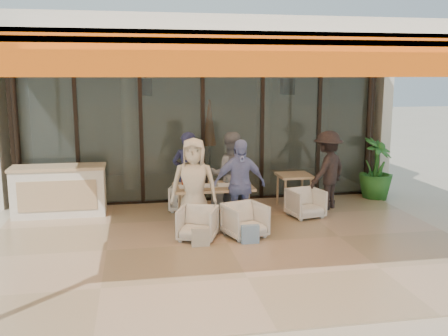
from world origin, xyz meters
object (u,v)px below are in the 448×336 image
(dining_table, at_px, (212,188))
(diner_periwinkle, at_px, (239,185))
(diner_grey, at_px, (230,174))
(side_table, at_px, (294,179))
(chair_near_right, at_px, (245,219))
(potted_palm, at_px, (376,169))
(diner_navy, at_px, (188,175))
(chair_far_left, at_px, (186,197))
(host_counter, at_px, (59,191))
(chair_near_left, at_px, (198,222))
(side_chair, at_px, (306,202))
(diner_cream, at_px, (194,185))
(chair_far_right, at_px, (226,196))
(standing_woman, at_px, (327,170))

(dining_table, height_order, diner_periwinkle, diner_periwinkle)
(diner_grey, bearing_deg, side_table, -161.58)
(chair_near_right, xyz_separation_m, potted_palm, (3.60, 2.24, 0.37))
(diner_periwinkle, bearing_deg, diner_navy, 128.38)
(chair_far_left, relative_size, diner_periwinkle, 0.38)
(host_counter, bearing_deg, chair_near_left, -37.64)
(diner_navy, height_order, diner_periwinkle, diner_navy)
(diner_navy, height_order, side_chair, diner_navy)
(diner_cream, bearing_deg, dining_table, 60.43)
(side_table, relative_size, side_chair, 1.15)
(chair_far_left, bearing_deg, dining_table, 131.70)
(diner_grey, relative_size, side_table, 2.31)
(side_chair, bearing_deg, chair_near_left, -168.67)
(host_counter, relative_size, side_chair, 2.85)
(chair_far_right, xyz_separation_m, side_chair, (1.47, -0.90, 0.02))
(host_counter, distance_m, side_chair, 4.96)
(chair_near_left, xyz_separation_m, diner_periwinkle, (0.84, 0.50, 0.52))
(chair_near_left, distance_m, diner_navy, 1.50)
(chair_far_right, height_order, potted_palm, potted_palm)
(diner_cream, relative_size, potted_palm, 1.22)
(host_counter, height_order, side_table, host_counter)
(standing_woman, bearing_deg, chair_near_right, -1.63)
(diner_navy, bearing_deg, diner_periwinkle, 146.10)
(dining_table, distance_m, potted_palm, 4.22)
(diner_cream, bearing_deg, chair_near_left, -77.55)
(chair_far_left, distance_m, side_table, 2.33)
(diner_periwinkle, xyz_separation_m, side_table, (1.47, 1.25, -0.20))
(chair_near_left, bearing_deg, chair_far_left, 110.71)
(chair_far_left, distance_m, diner_periwinkle, 1.72)
(host_counter, bearing_deg, diner_grey, -9.52)
(host_counter, relative_size, side_table, 2.48)
(chair_far_right, relative_size, diner_cream, 0.35)
(host_counter, bearing_deg, dining_table, -18.85)
(diner_navy, distance_m, potted_palm, 4.52)
(diner_cream, xyz_separation_m, side_table, (2.31, 1.25, -0.23))
(chair_near_left, relative_size, diner_periwinkle, 0.38)
(diner_navy, xyz_separation_m, diner_cream, (0.00, -0.90, -0.01))
(diner_periwinkle, xyz_separation_m, standing_woman, (2.12, 1.04, 0.00))
(side_chair, bearing_deg, diner_periwinkle, -173.29)
(standing_woman, bearing_deg, host_counter, -42.02)
(diner_periwinkle, bearing_deg, chair_near_left, -153.88)
(chair_near_right, bearing_deg, diner_cream, 131.03)
(diner_navy, bearing_deg, host_counter, 0.51)
(diner_navy, xyz_separation_m, diner_grey, (0.84, 0.00, -0.01))
(dining_table, distance_m, chair_far_left, 1.09)
(dining_table, distance_m, diner_periwinkle, 0.65)
(standing_woman, bearing_deg, chair_near_left, -10.12)
(side_table, bearing_deg, chair_near_left, -142.81)
(chair_far_right, xyz_separation_m, diner_cream, (-0.84, -1.40, 0.56))
(chair_far_right, distance_m, chair_near_right, 1.90)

